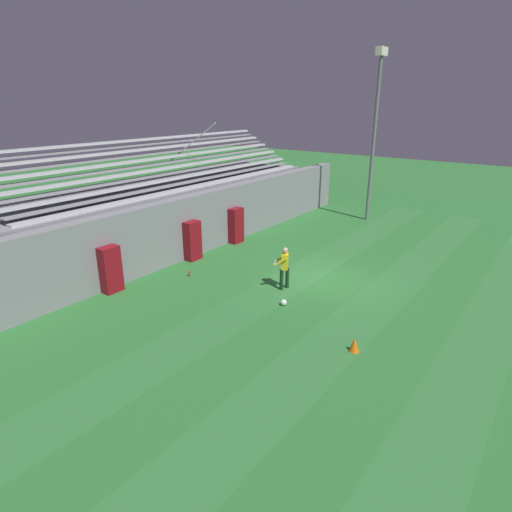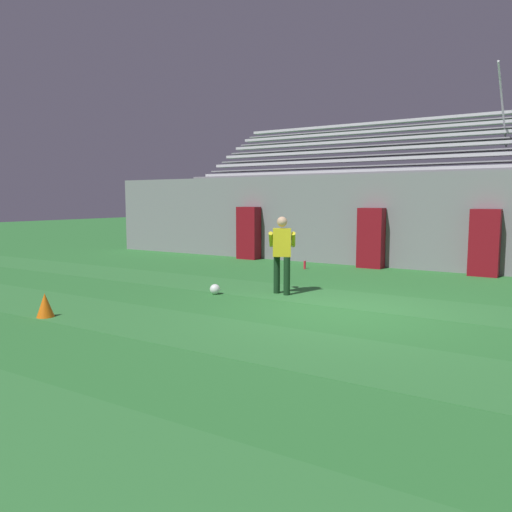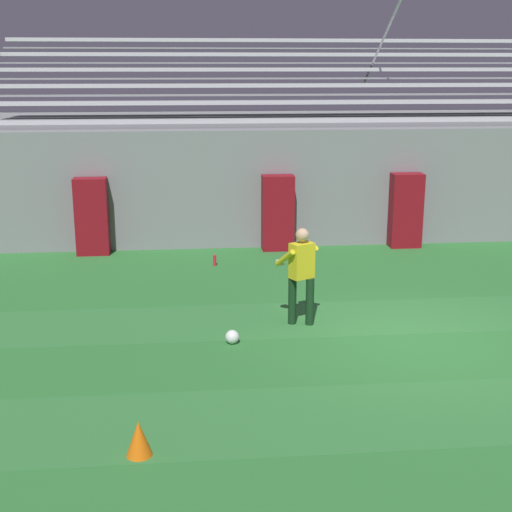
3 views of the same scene
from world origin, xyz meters
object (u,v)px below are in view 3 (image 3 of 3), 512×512
object	(u,v)px
padding_pillar_gate_right	(406,210)
goalkeeper	(301,270)
padding_pillar_gate_left	(278,213)
traffic_cone	(139,438)
soccer_ball	(232,337)
water_bottle	(215,260)
padding_pillar_far_left	(92,217)

from	to	relation	value
padding_pillar_gate_right	goalkeeper	size ratio (longest dim) A/B	1.07
padding_pillar_gate_left	traffic_cone	bearing A→B (deg)	-106.60
traffic_cone	padding_pillar_gate_left	bearing A→B (deg)	73.40
padding_pillar_gate_right	goalkeeper	distance (m)	6.06
goalkeeper	padding_pillar_gate_left	bearing A→B (deg)	87.22
goalkeeper	soccer_ball	world-z (taller)	goalkeeper
soccer_ball	traffic_cone	bearing A→B (deg)	-111.15
padding_pillar_gate_left	water_bottle	xyz separation A→B (m)	(-1.55, -1.28, -0.77)
padding_pillar_gate_right	padding_pillar_far_left	xyz separation A→B (m)	(-7.41, 0.00, 0.00)
goalkeeper	traffic_cone	size ratio (longest dim) A/B	3.98
padding_pillar_gate_left	goalkeeper	bearing A→B (deg)	-92.78
padding_pillar_gate_right	soccer_ball	xyz separation A→B (m)	(-4.55, -5.84, -0.78)
padding_pillar_gate_right	water_bottle	distance (m)	4.88
traffic_cone	water_bottle	distance (m)	7.89
soccer_ball	water_bottle	distance (m)	4.56
traffic_cone	padding_pillar_gate_right	bearing A→B (deg)	57.42
padding_pillar_gate_left	padding_pillar_far_left	size ratio (longest dim) A/B	1.00
padding_pillar_far_left	goalkeeper	size ratio (longest dim) A/B	1.07
soccer_ball	water_bottle	size ratio (longest dim) A/B	0.92
padding_pillar_gate_left	goalkeeper	xyz separation A→B (m)	(-0.25, -5.06, 0.06)
padding_pillar_gate_right	traffic_cone	world-z (taller)	padding_pillar_gate_right
padding_pillar_gate_left	padding_pillar_far_left	world-z (taller)	same
padding_pillar_gate_right	traffic_cone	xyz separation A→B (m)	(-5.80, -9.08, -0.68)
padding_pillar_far_left	traffic_cone	distance (m)	9.25
goalkeeper	water_bottle	bearing A→B (deg)	109.05
padding_pillar_gate_left	padding_pillar_gate_right	bearing A→B (deg)	0.00
soccer_ball	padding_pillar_gate_left	bearing A→B (deg)	76.03
water_bottle	goalkeeper	bearing A→B (deg)	-70.95
padding_pillar_gate_left	padding_pillar_gate_right	world-z (taller)	same
padding_pillar_far_left	traffic_cone	size ratio (longest dim) A/B	4.24
padding_pillar_gate_left	traffic_cone	size ratio (longest dim) A/B	4.24
traffic_cone	goalkeeper	bearing A→B (deg)	58.54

